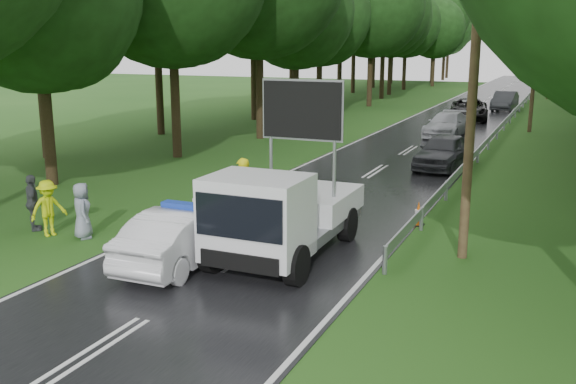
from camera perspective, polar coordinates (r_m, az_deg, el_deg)
The scene contains 23 objects.
ground at distance 16.87m, azimuth -3.69°, elevation -5.52°, with size 160.00×160.00×0.00m, color #1E4A15.
road at distance 45.10m, azimuth 14.19°, elevation 5.89°, with size 7.00×140.00×0.02m, color black.
guardrail at distance 44.26m, azimuth 18.90°, elevation 6.15°, with size 0.12×60.06×0.70m.
utility_pole_near at distance 16.32m, azimuth 16.29°, elevation 11.48°, with size 1.40×0.24×10.00m.
utility_pole_mid at distance 42.23m, azimuth 21.21°, elevation 11.83°, with size 1.40×0.24×10.00m.
utility_pole_far at distance 68.20m, azimuth 22.39°, elevation 11.90°, with size 1.40×0.24×10.00m.
police_sedan at distance 16.07m, azimuth -9.24°, elevation -3.94°, with size 1.62×4.38×1.57m.
work_truck at distance 16.14m, azimuth -0.67°, elevation -1.92°, with size 2.52×5.56×4.41m.
barrier at distance 17.84m, azimuth -4.54°, elevation -1.70°, with size 2.64×0.49×1.10m.
officer at distance 19.44m, azimuth -4.06°, elevation 0.10°, with size 0.74×0.49×2.03m, color yellow.
civilian at distance 16.92m, azimuth -2.35°, elevation -1.95°, with size 0.96×0.75×1.97m, color blue.
bystander_left at distance 19.40m, azimuth -20.53°, elevation -1.36°, with size 1.05×0.60×1.62m, color #B9D20B.
bystander_mid at distance 20.12m, azimuth -21.76°, elevation -0.90°, with size 0.98×0.41×1.67m, color #3E4246.
bystander_right at distance 18.86m, azimuth -17.83°, elevation -1.60°, with size 0.78×0.51×1.59m, color gray.
queue_car_first at distance 28.90m, azimuth 13.64°, elevation 3.53°, with size 1.78×4.43×1.51m, color #383A3F.
queue_car_second at distance 38.99m, azimuth 13.95°, elevation 5.84°, with size 1.96×4.82×1.40m, color #A3A5AB.
queue_car_third at distance 47.66m, azimuth 15.78°, elevation 7.08°, with size 2.54×5.50×1.53m, color black.
queue_car_fourth at distance 55.57m, azimuth 18.72°, elevation 7.68°, with size 1.62×4.66×1.53m, color #3C3D43.
cone_near_left at distance 17.04m, azimuth -13.87°, elevation -4.45°, with size 0.34×0.34×0.73m.
cone_center at distance 18.19m, azimuth -4.84°, elevation -3.01°, with size 0.34×0.34×0.71m.
cone_far at distance 19.80m, azimuth 0.58°, elevation -1.45°, with size 0.39×0.39×0.83m.
cone_left_mid at distance 20.90m, azimuth -8.21°, elevation -0.93°, with size 0.35×0.35×0.74m.
cone_right at distance 19.72m, azimuth 11.51°, elevation -1.91°, with size 0.35×0.35×0.74m.
Camera 1 is at (7.41, -14.17, 5.39)m, focal length 40.00 mm.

